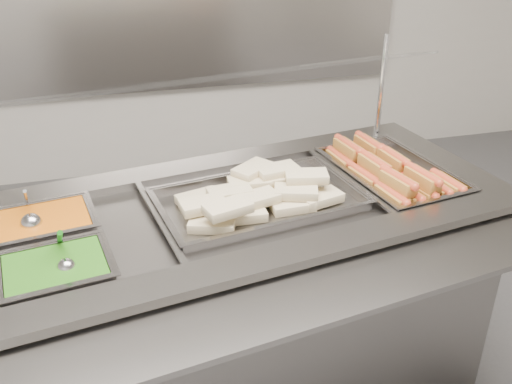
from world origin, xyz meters
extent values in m
cube|color=slate|center=(-0.08, 0.31, 0.42)|extent=(1.82, 0.99, 0.83)
cube|color=gray|center=(-0.03, -0.02, 0.85)|extent=(1.80, 0.41, 0.03)
cube|color=gray|center=(-0.14, 0.64, 0.85)|extent=(1.80, 0.41, 0.03)
cube|color=gray|center=(0.75, 0.45, 0.85)|extent=(0.21, 0.56, 0.03)
cube|color=black|center=(-0.08, 0.31, 0.74)|extent=(1.62, 0.79, 0.02)
cube|color=gray|center=(0.32, 0.38, 0.86)|extent=(0.11, 0.54, 0.01)
cube|color=gray|center=(-0.37, 0.26, 0.86)|extent=(0.11, 0.54, 0.01)
cube|color=gray|center=(0.00, -0.18, 0.82)|extent=(1.74, 0.52, 0.02)
cylinder|color=slate|center=(-0.78, -0.19, 0.79)|extent=(0.06, 0.25, 0.02)
cylinder|color=slate|center=(0.74, 0.06, 0.79)|extent=(0.06, 0.25, 0.02)
cylinder|color=silver|center=(0.61, 0.74, 1.07)|extent=(0.02, 0.02, 0.42)
cube|color=silver|center=(-0.11, 0.50, 1.23)|extent=(1.61, 0.53, 0.08)
cube|color=#BC5D0A|center=(-0.72, 0.35, 0.83)|extent=(0.30, 0.25, 0.08)
cube|color=#1B5C0E|center=(-0.67, 0.07, 0.83)|extent=(0.30, 0.25, 0.08)
cube|color=#9E5C21|center=(0.42, 0.22, 0.85)|extent=(0.07, 0.15, 0.05)
cylinder|color=#B03C1F|center=(0.42, 0.22, 0.87)|extent=(0.06, 0.16, 0.03)
cube|color=#9E5C21|center=(0.39, 0.39, 0.84)|extent=(0.08, 0.15, 0.05)
cylinder|color=#B03C1F|center=(0.39, 0.39, 0.87)|extent=(0.06, 0.16, 0.03)
cube|color=#9E5C21|center=(0.36, 0.55, 0.85)|extent=(0.07, 0.15, 0.05)
cylinder|color=#B03C1F|center=(0.36, 0.55, 0.87)|extent=(0.05, 0.16, 0.03)
cube|color=#9E5C21|center=(0.48, 0.23, 0.84)|extent=(0.08, 0.15, 0.05)
cylinder|color=#B03C1F|center=(0.48, 0.23, 0.87)|extent=(0.06, 0.16, 0.03)
cube|color=#9E5C21|center=(0.45, 0.40, 0.85)|extent=(0.07, 0.15, 0.05)
cylinder|color=#B03C1F|center=(0.45, 0.40, 0.87)|extent=(0.06, 0.16, 0.03)
cube|color=#9E5C21|center=(0.42, 0.56, 0.85)|extent=(0.07, 0.15, 0.05)
cylinder|color=#B03C1F|center=(0.42, 0.56, 0.87)|extent=(0.05, 0.16, 0.03)
cube|color=#9E5C21|center=(0.54, 0.24, 0.84)|extent=(0.07, 0.15, 0.05)
cylinder|color=#B03C1F|center=(0.54, 0.24, 0.87)|extent=(0.06, 0.16, 0.03)
cube|color=#9E5C21|center=(0.51, 0.41, 0.85)|extent=(0.07, 0.15, 0.05)
cylinder|color=#B03C1F|center=(0.51, 0.41, 0.87)|extent=(0.06, 0.16, 0.03)
cube|color=#9E5C21|center=(0.48, 0.57, 0.84)|extent=(0.08, 0.15, 0.05)
cylinder|color=#B03C1F|center=(0.48, 0.57, 0.87)|extent=(0.06, 0.16, 0.03)
cube|color=#9E5C21|center=(0.60, 0.25, 0.84)|extent=(0.07, 0.15, 0.05)
cylinder|color=#B03C1F|center=(0.60, 0.25, 0.87)|extent=(0.05, 0.16, 0.03)
cube|color=#9E5C21|center=(0.57, 0.42, 0.84)|extent=(0.07, 0.15, 0.05)
cylinder|color=#B03C1F|center=(0.57, 0.42, 0.87)|extent=(0.06, 0.16, 0.03)
cube|color=#9E5C21|center=(0.54, 0.58, 0.84)|extent=(0.07, 0.15, 0.05)
cylinder|color=#B03C1F|center=(0.54, 0.58, 0.87)|extent=(0.05, 0.16, 0.03)
cube|color=#9E5C21|center=(0.66, 0.26, 0.84)|extent=(0.07, 0.15, 0.05)
cylinder|color=#B03C1F|center=(0.66, 0.26, 0.87)|extent=(0.05, 0.16, 0.03)
cube|color=#9E5C21|center=(0.44, 0.24, 0.89)|extent=(0.08, 0.15, 0.05)
cylinder|color=#B03C1F|center=(0.44, 0.24, 0.92)|extent=(0.07, 0.16, 0.03)
cube|color=#9E5C21|center=(0.43, 0.39, 0.89)|extent=(0.07, 0.15, 0.05)
cylinder|color=#B03C1F|center=(0.43, 0.39, 0.92)|extent=(0.06, 0.16, 0.03)
cube|color=#9E5C21|center=(0.39, 0.55, 0.89)|extent=(0.07, 0.15, 0.05)
cylinder|color=#B03C1F|center=(0.39, 0.55, 0.92)|extent=(0.06, 0.16, 0.03)
cube|color=#9E5C21|center=(0.54, 0.24, 0.89)|extent=(0.08, 0.15, 0.05)
cylinder|color=#B03C1F|center=(0.54, 0.24, 0.92)|extent=(0.06, 0.16, 0.03)
cube|color=#9E5C21|center=(0.51, 0.41, 0.89)|extent=(0.07, 0.15, 0.05)
cylinder|color=#B03C1F|center=(0.51, 0.41, 0.92)|extent=(0.05, 0.16, 0.03)
cube|color=#9E5C21|center=(0.48, 0.56, 0.89)|extent=(0.07, 0.15, 0.05)
cylinder|color=#B03C1F|center=(0.48, 0.56, 0.92)|extent=(0.05, 0.16, 0.03)
cube|color=#CDBC8A|center=(-0.02, 0.32, 0.85)|extent=(0.15, 0.09, 0.03)
cube|color=#CDBC8A|center=(-0.10, 0.23, 0.85)|extent=(0.14, 0.08, 0.03)
cube|color=#CDBC8A|center=(-0.02, 0.36, 0.86)|extent=(0.15, 0.09, 0.03)
cube|color=#CDBC8A|center=(0.07, 0.25, 0.85)|extent=(0.15, 0.09, 0.03)
cube|color=#CDBC8A|center=(0.18, 0.27, 0.86)|extent=(0.16, 0.12, 0.03)
cube|color=#CDBC8A|center=(0.15, 0.41, 0.85)|extent=(0.15, 0.10, 0.03)
cube|color=#CDBC8A|center=(-0.21, 0.20, 0.85)|extent=(0.16, 0.12, 0.03)
cube|color=#CDBC8A|center=(-0.22, 0.37, 0.86)|extent=(0.16, 0.12, 0.03)
cube|color=#CDBC8A|center=(-0.12, 0.33, 0.89)|extent=(0.15, 0.09, 0.03)
cube|color=#CDBC8A|center=(-0.04, 0.38, 0.89)|extent=(0.15, 0.09, 0.03)
cube|color=#CDBC8A|center=(-0.22, 0.26, 0.89)|extent=(0.15, 0.10, 0.03)
cube|color=#CDBC8A|center=(-0.05, 0.27, 0.88)|extent=(0.16, 0.12, 0.03)
cube|color=#CDBC8A|center=(0.09, 0.28, 0.88)|extent=(0.16, 0.12, 0.03)
cube|color=#CDBC8A|center=(0.04, 0.39, 0.89)|extent=(0.15, 0.08, 0.03)
cube|color=#CDBC8A|center=(0.15, 0.33, 0.91)|extent=(0.16, 0.11, 0.03)
cube|color=#CDBC8A|center=(-0.02, 0.43, 0.91)|extent=(0.16, 0.15, 0.03)
cube|color=#CDBC8A|center=(-0.16, 0.18, 0.91)|extent=(0.16, 0.12, 0.03)
cube|color=#CDBC8A|center=(0.06, 0.40, 0.91)|extent=(0.16, 0.10, 0.03)
sphere|color=#B1B2B6|center=(-0.75, 0.32, 0.86)|extent=(0.07, 0.07, 0.07)
cylinder|color=#B1B2B6|center=(-0.76, 0.40, 0.92)|extent=(0.03, 0.14, 0.11)
sphere|color=#B1B2B6|center=(-0.64, 0.06, 0.86)|extent=(0.05, 0.05, 0.05)
cylinder|color=#136B13|center=(-0.65, 0.13, 0.92)|extent=(0.04, 0.13, 0.10)
camera|label=1|loc=(-0.46, -1.32, 1.76)|focal=40.00mm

